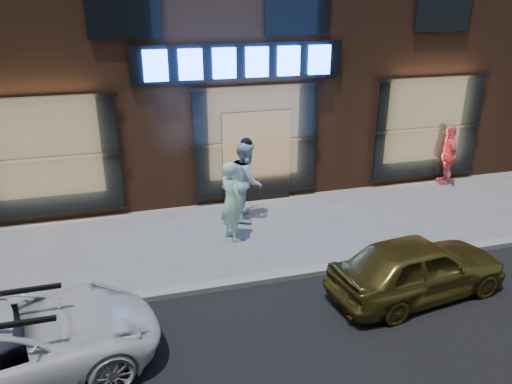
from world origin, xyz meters
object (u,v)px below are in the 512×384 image
at_px(man_cap, 247,180).
at_px(man_bowtie, 231,201).
at_px(gold_sedan, 418,267).
at_px(white_suv, 4,349).
at_px(passerby, 448,155).

bearing_deg(man_cap, man_bowtie, 161.81).
height_order(man_cap, gold_sedan, man_cap).
relative_size(man_bowtie, white_suv, 0.43).
xyz_separation_m(man_bowtie, white_suv, (-4.02, -3.51, -0.32)).
relative_size(passerby, gold_sedan, 0.51).
bearing_deg(man_cap, white_suv, 147.16).
relative_size(passerby, white_suv, 0.40).
distance_m(man_cap, gold_sedan, 4.62).
relative_size(white_suv, gold_sedan, 1.28).
bearing_deg(white_suv, passerby, -77.68).
bearing_deg(passerby, white_suv, -49.11).
xyz_separation_m(man_bowtie, gold_sedan, (2.73, -3.07, -0.34)).
xyz_separation_m(man_cap, passerby, (6.12, 0.76, -0.12)).
bearing_deg(gold_sedan, man_bowtie, 33.74).
height_order(passerby, white_suv, passerby).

